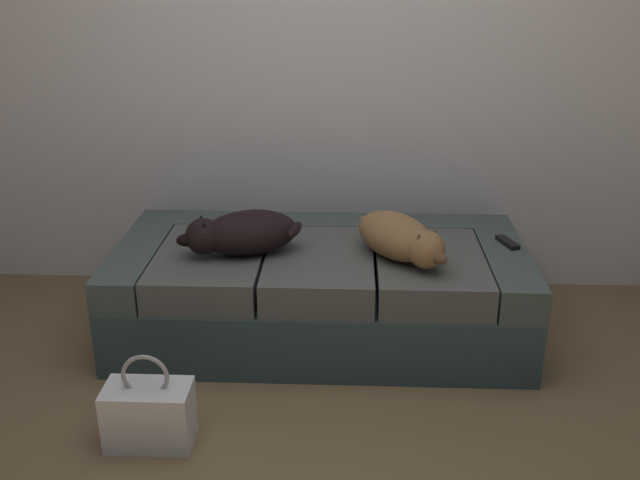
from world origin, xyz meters
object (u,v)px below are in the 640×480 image
object	(u,v)px
couch	(320,290)
tv_remote	(508,242)
handbag	(149,414)
dog_tan	(401,238)
dog_dark	(242,233)

from	to	relation	value
couch	tv_remote	world-z (taller)	tv_remote
tv_remote	handbag	distance (m)	1.77
dog_tan	tv_remote	bearing A→B (deg)	20.19
dog_tan	tv_remote	xyz separation A→B (m)	(0.51, 0.19, -0.09)
tv_remote	dog_dark	bearing A→B (deg)	168.13
dog_tan	tv_remote	size ratio (longest dim) A/B	3.50
couch	dog_tan	bearing A→B (deg)	-20.60
tv_remote	handbag	size ratio (longest dim) A/B	0.40
dog_dark	dog_tan	world-z (taller)	dog_dark
handbag	couch	bearing A→B (deg)	55.48
dog_dark	handbag	size ratio (longest dim) A/B	1.49
dog_tan	handbag	size ratio (longest dim) A/B	1.39
dog_dark	dog_tan	size ratio (longest dim) A/B	1.07
tv_remote	handbag	world-z (taller)	tv_remote
couch	dog_dark	distance (m)	0.49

